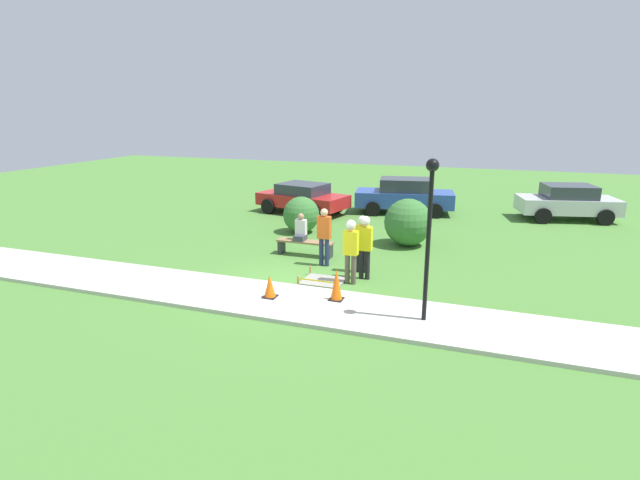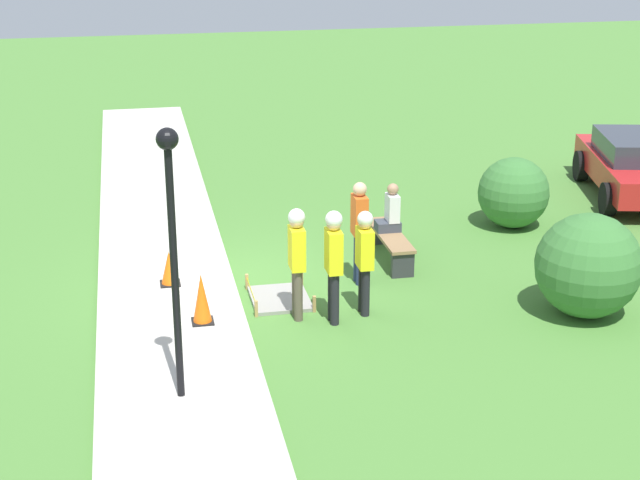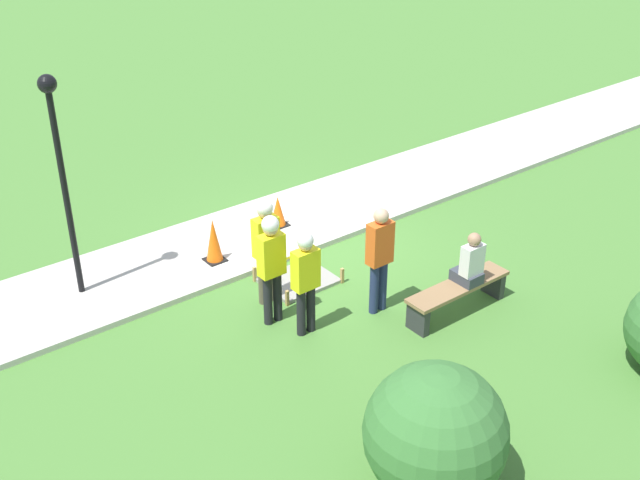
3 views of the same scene
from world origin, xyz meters
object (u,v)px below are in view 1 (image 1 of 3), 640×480
at_px(lamppost_near, 430,216).
at_px(parked_car_red, 303,197).
at_px(person_seated_on_bench, 301,230).
at_px(parked_car_blue, 404,196).
at_px(park_bench, 305,245).
at_px(worker_supervisor, 365,242).
at_px(worker_assistant, 362,239).
at_px(traffic_cone_far_patch, 336,285).
at_px(bystander_in_orange_shirt, 324,233).
at_px(traffic_cone_near_patch, 270,286).
at_px(worker_trainee, 351,246).
at_px(parked_car_silver, 567,202).

height_order(lamppost_near, parked_car_red, lamppost_near).
height_order(person_seated_on_bench, parked_car_blue, parked_car_blue).
bearing_deg(park_bench, worker_supervisor, -32.87).
height_order(park_bench, parked_car_red, parked_car_red).
height_order(worker_assistant, parked_car_red, worker_assistant).
distance_m(traffic_cone_far_patch, bystander_in_orange_shirt, 3.14).
distance_m(worker_supervisor, lamppost_near, 3.54).
height_order(traffic_cone_near_patch, worker_assistant, worker_assistant).
bearing_deg(person_seated_on_bench, parked_car_red, 111.21).
distance_m(traffic_cone_far_patch, park_bench, 4.26).
distance_m(traffic_cone_far_patch, worker_trainee, 1.62).
bearing_deg(person_seated_on_bench, bystander_in_orange_shirt, -37.53).
relative_size(traffic_cone_far_patch, worker_trainee, 0.44).
xyz_separation_m(traffic_cone_far_patch, worker_assistant, (-0.05, 2.58, 0.52)).
bearing_deg(park_bench, bystander_in_orange_shirt, -40.48).
distance_m(park_bench, parked_car_red, 6.82).
height_order(parked_car_red, parked_car_blue, parked_car_blue).
relative_size(worker_supervisor, parked_car_silver, 0.42).
height_order(traffic_cone_near_patch, person_seated_on_bench, person_seated_on_bench).
relative_size(bystander_in_orange_shirt, lamppost_near, 0.50).
distance_m(traffic_cone_far_patch, parked_car_silver, 14.08).
relative_size(worker_supervisor, worker_trainee, 1.01).
relative_size(park_bench, parked_car_silver, 0.44).
relative_size(person_seated_on_bench, bystander_in_orange_shirt, 0.49).
height_order(worker_supervisor, parked_car_red, worker_supervisor).
xyz_separation_m(worker_assistant, bystander_in_orange_shirt, (-1.26, 0.22, 0.01)).
height_order(parked_car_silver, parked_car_red, parked_car_silver).
bearing_deg(parked_car_silver, parked_car_blue, 175.09).
height_order(person_seated_on_bench, bystander_in_orange_shirt, bystander_in_orange_shirt).
bearing_deg(traffic_cone_near_patch, worker_assistant, 62.01).
xyz_separation_m(bystander_in_orange_shirt, parked_car_red, (-3.54, 7.11, -0.29)).
distance_m(park_bench, worker_trainee, 3.12).
height_order(traffic_cone_far_patch, worker_assistant, worker_assistant).
distance_m(bystander_in_orange_shirt, parked_car_silver, 12.44).
relative_size(lamppost_near, parked_car_blue, 0.78).
height_order(park_bench, worker_assistant, worker_assistant).
relative_size(traffic_cone_near_patch, worker_trainee, 0.33).
bearing_deg(bystander_in_orange_shirt, parked_car_silver, 51.39).
bearing_deg(person_seated_on_bench, traffic_cone_near_patch, -78.97).
relative_size(person_seated_on_bench, parked_car_red, 0.20).
bearing_deg(parked_car_red, traffic_cone_far_patch, -50.75).
relative_size(person_seated_on_bench, worker_assistant, 0.52).
height_order(worker_assistant, lamppost_near, lamppost_near).
height_order(traffic_cone_near_patch, traffic_cone_far_patch, traffic_cone_far_patch).
xyz_separation_m(park_bench, bystander_in_orange_shirt, (0.95, -0.81, 0.67)).
xyz_separation_m(traffic_cone_near_patch, person_seated_on_bench, (-0.79, 4.07, 0.46)).
distance_m(person_seated_on_bench, worker_assistant, 2.62).
bearing_deg(parked_car_red, traffic_cone_near_patch, -59.53).
relative_size(person_seated_on_bench, lamppost_near, 0.24).
relative_size(worker_supervisor, lamppost_near, 0.51).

